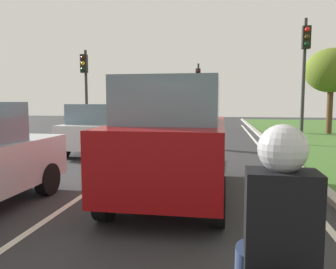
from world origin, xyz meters
TOP-DOWN VIEW (x-y plane):
  - ground_plane at (0.00, 14.00)m, footprint 60.00×60.00m
  - lane_line_center at (-0.70, 14.00)m, footprint 0.12×32.00m
  - lane_line_right_edge at (3.60, 14.00)m, footprint 0.12×32.00m
  - curb_right at (4.10, 14.00)m, footprint 0.24×48.00m
  - car_suv_ahead at (1.10, 9.42)m, footprint 1.98×4.51m
  - car_hatchback_far at (-2.40, 14.52)m, footprint 1.85×3.76m
  - rider_person at (2.35, 5.00)m, footprint 0.51×0.41m
  - traffic_light_near_right at (5.33, 17.51)m, footprint 0.32×0.50m
  - traffic_light_overhead_left at (-4.79, 18.95)m, footprint 0.32×0.50m
  - traffic_light_far_median at (0.40, 25.66)m, footprint 0.32×0.50m
  - tree_roadside_far at (8.01, 22.93)m, footprint 2.87×2.87m

SIDE VIEW (x-z plane):
  - ground_plane at x=0.00m, z-range 0.00..0.00m
  - lane_line_center at x=-0.70m, z-range 0.00..0.01m
  - lane_line_right_edge at x=3.60m, z-range 0.00..0.01m
  - curb_right at x=4.10m, z-range 0.00..0.12m
  - car_hatchback_far at x=-2.40m, z-range -0.01..1.77m
  - car_suv_ahead at x=1.10m, z-range 0.03..2.31m
  - rider_person at x=2.35m, z-range 0.61..1.77m
  - traffic_light_far_median at x=0.40m, z-range 0.73..5.15m
  - traffic_light_overhead_left at x=-4.79m, z-range 0.79..5.23m
  - traffic_light_near_right at x=5.33m, z-range 0.86..6.11m
  - tree_roadside_far at x=8.01m, z-range 1.16..5.98m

